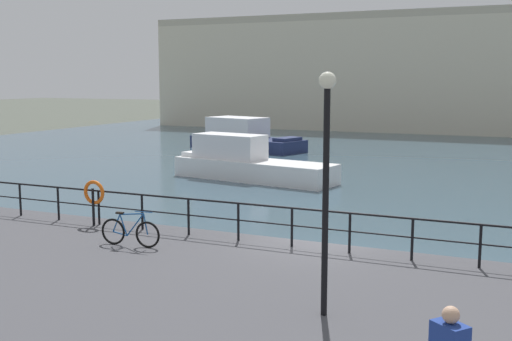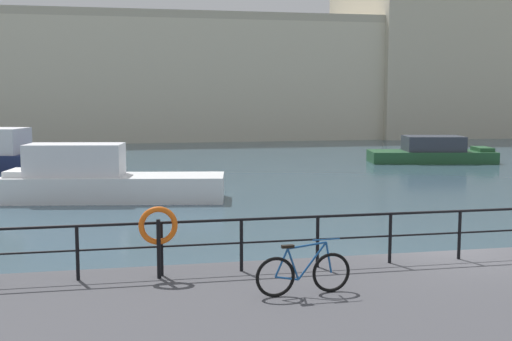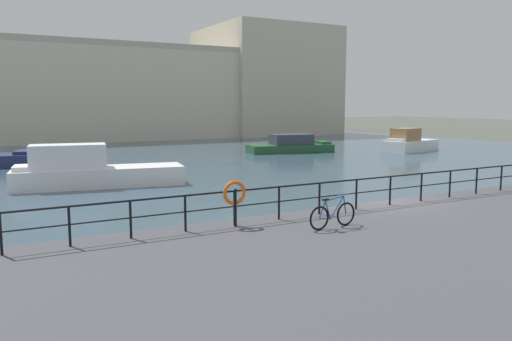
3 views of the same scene
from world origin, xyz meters
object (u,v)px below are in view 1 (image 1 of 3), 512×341
Objects in this scene: moored_cabin_cruiser at (244,137)px; quay_lamp_post at (326,162)px; moored_blue_motorboat at (247,163)px; parked_bicycle at (130,232)px; life_ring_stand at (94,194)px.

quay_lamp_post is (16.40, -31.18, 2.73)m from moored_cabin_cruiser.
moored_cabin_cruiser is at bearing -54.16° from moored_blue_motorboat.
moored_blue_motorboat is 5.09× the size of parked_bicycle.
quay_lamp_post reaches higher than moored_cabin_cruiser.
parked_bicycle is (3.89, -15.74, 0.27)m from moored_blue_motorboat.
moored_blue_motorboat is 1.97× the size of quay_lamp_post.
moored_cabin_cruiser is 28.01m from life_ring_stand.
parked_bicycle is 2.98m from life_ring_stand.
parked_bicycle is 7.28m from quay_lamp_post.
life_ring_stand is 9.91m from quay_lamp_post.
moored_blue_motorboat is at bearing -47.59° from moored_cabin_cruiser.
life_ring_stand is at bearing 105.78° from moored_blue_motorboat.
life_ring_stand is at bearing 154.03° from quay_lamp_post.
moored_blue_motorboat reaches higher than life_ring_stand.
quay_lamp_post is at bearing -27.38° from parked_bicycle.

